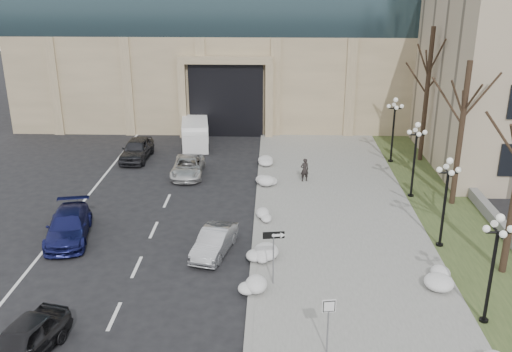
{
  "coord_description": "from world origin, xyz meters",
  "views": [
    {
      "loc": [
        -0.13,
        -13.44,
        13.4
      ],
      "look_at": [
        -0.97,
        13.09,
        3.5
      ],
      "focal_mm": 40.0,
      "sensor_mm": 36.0,
      "label": 1
    }
  ],
  "objects_px": {
    "car_c": "(68,226)",
    "box_truck": "(195,134)",
    "lamppost_d": "(394,121)",
    "keep_sign": "(328,315)",
    "car_e": "(137,149)",
    "lamppost_c": "(415,150)",
    "car_a": "(22,342)",
    "lamppost_b": "(446,191)",
    "one_way_sign": "(277,241)",
    "pedestrian": "(305,170)",
    "lamppost_a": "(494,255)",
    "car_b": "(214,242)",
    "car_d": "(188,167)"
  },
  "relations": [
    {
      "from": "pedestrian",
      "to": "lamppost_b",
      "type": "relative_size",
      "value": 0.32
    },
    {
      "from": "car_a",
      "to": "pedestrian",
      "type": "distance_m",
      "value": 21.13
    },
    {
      "from": "pedestrian",
      "to": "one_way_sign",
      "type": "xyz_separation_m",
      "value": [
        -1.83,
        -12.77,
        1.3
      ]
    },
    {
      "from": "car_c",
      "to": "box_truck",
      "type": "relative_size",
      "value": 0.83
    },
    {
      "from": "car_c",
      "to": "lamppost_d",
      "type": "bearing_deg",
      "value": 22.56
    },
    {
      "from": "car_e",
      "to": "lamppost_c",
      "type": "distance_m",
      "value": 19.67
    },
    {
      "from": "car_a",
      "to": "car_e",
      "type": "xyz_separation_m",
      "value": [
        -1.03,
        22.44,
        0.05
      ]
    },
    {
      "from": "car_b",
      "to": "car_d",
      "type": "xyz_separation_m",
      "value": [
        -2.88,
        10.96,
        -0.02
      ]
    },
    {
      "from": "keep_sign",
      "to": "lamppost_c",
      "type": "height_order",
      "value": "lamppost_c"
    },
    {
      "from": "box_truck",
      "to": "keep_sign",
      "type": "bearing_deg",
      "value": -80.06
    },
    {
      "from": "car_a",
      "to": "lamppost_d",
      "type": "relative_size",
      "value": 0.89
    },
    {
      "from": "pedestrian",
      "to": "lamppost_c",
      "type": "distance_m",
      "value": 7.14
    },
    {
      "from": "car_e",
      "to": "box_truck",
      "type": "xyz_separation_m",
      "value": [
        3.77,
        3.77,
        0.11
      ]
    },
    {
      "from": "car_c",
      "to": "lamppost_d",
      "type": "xyz_separation_m",
      "value": [
        18.95,
        12.65,
        2.36
      ]
    },
    {
      "from": "lamppost_d",
      "to": "car_b",
      "type": "bearing_deg",
      "value": -128.82
    },
    {
      "from": "car_a",
      "to": "car_d",
      "type": "bearing_deg",
      "value": 95.0
    },
    {
      "from": "car_e",
      "to": "lamppost_b",
      "type": "xyz_separation_m",
      "value": [
        18.34,
        -13.21,
        2.3
      ]
    },
    {
      "from": "pedestrian",
      "to": "lamppost_a",
      "type": "xyz_separation_m",
      "value": [
        6.38,
        -15.34,
        2.18
      ]
    },
    {
      "from": "car_a",
      "to": "lamppost_b",
      "type": "bearing_deg",
      "value": 42.45
    },
    {
      "from": "box_truck",
      "to": "lamppost_b",
      "type": "bearing_deg",
      "value": -57.06
    },
    {
      "from": "pedestrian",
      "to": "lamppost_c",
      "type": "relative_size",
      "value": 0.32
    },
    {
      "from": "car_b",
      "to": "lamppost_b",
      "type": "distance_m",
      "value": 11.57
    },
    {
      "from": "car_c",
      "to": "lamppost_a",
      "type": "bearing_deg",
      "value": -31.03
    },
    {
      "from": "pedestrian",
      "to": "keep_sign",
      "type": "height_order",
      "value": "keep_sign"
    },
    {
      "from": "car_b",
      "to": "car_d",
      "type": "relative_size",
      "value": 0.87
    },
    {
      "from": "lamppost_a",
      "to": "car_e",
      "type": "bearing_deg",
      "value": 132.95
    },
    {
      "from": "lamppost_b",
      "to": "car_e",
      "type": "bearing_deg",
      "value": 144.25
    },
    {
      "from": "car_b",
      "to": "car_e",
      "type": "relative_size",
      "value": 0.85
    },
    {
      "from": "car_b",
      "to": "keep_sign",
      "type": "xyz_separation_m",
      "value": [
        4.86,
        -7.69,
        1.1
      ]
    },
    {
      "from": "lamppost_b",
      "to": "lamppost_c",
      "type": "relative_size",
      "value": 1.0
    },
    {
      "from": "car_c",
      "to": "car_d",
      "type": "xyz_separation_m",
      "value": [
        4.81,
        9.61,
        -0.11
      ]
    },
    {
      "from": "pedestrian",
      "to": "lamppost_b",
      "type": "bearing_deg",
      "value": 106.24
    },
    {
      "from": "keep_sign",
      "to": "pedestrian",
      "type": "bearing_deg",
      "value": 80.67
    },
    {
      "from": "car_b",
      "to": "lamppost_b",
      "type": "bearing_deg",
      "value": 18.49
    },
    {
      "from": "car_e",
      "to": "one_way_sign",
      "type": "relative_size",
      "value": 1.71
    },
    {
      "from": "lamppost_c",
      "to": "car_c",
      "type": "bearing_deg",
      "value": -162.03
    },
    {
      "from": "pedestrian",
      "to": "lamppost_c",
      "type": "bearing_deg",
      "value": 140.29
    },
    {
      "from": "car_b",
      "to": "car_d",
      "type": "height_order",
      "value": "car_b"
    },
    {
      "from": "box_truck",
      "to": "car_c",
      "type": "bearing_deg",
      "value": -112.48
    },
    {
      "from": "car_d",
      "to": "lamppost_a",
      "type": "relative_size",
      "value": 0.93
    },
    {
      "from": "lamppost_d",
      "to": "keep_sign",
      "type": "bearing_deg",
      "value": -106.45
    },
    {
      "from": "car_b",
      "to": "lamppost_d",
      "type": "height_order",
      "value": "lamppost_d"
    },
    {
      "from": "box_truck",
      "to": "lamppost_c",
      "type": "xyz_separation_m",
      "value": [
        14.57,
        -10.47,
        2.19
      ]
    },
    {
      "from": "pedestrian",
      "to": "lamppost_a",
      "type": "bearing_deg",
      "value": 92.99
    },
    {
      "from": "car_b",
      "to": "box_truck",
      "type": "height_order",
      "value": "box_truck"
    },
    {
      "from": "one_way_sign",
      "to": "lamppost_d",
      "type": "xyz_separation_m",
      "value": [
        8.21,
        16.93,
        0.89
      ]
    },
    {
      "from": "car_d",
      "to": "lamppost_d",
      "type": "bearing_deg",
      "value": 10.39
    },
    {
      "from": "box_truck",
      "to": "lamppost_d",
      "type": "bearing_deg",
      "value": -22.96
    },
    {
      "from": "car_d",
      "to": "lamppost_d",
      "type": "xyz_separation_m",
      "value": [
        14.15,
        3.04,
        2.46
      ]
    },
    {
      "from": "one_way_sign",
      "to": "lamppost_a",
      "type": "relative_size",
      "value": 0.56
    }
  ]
}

